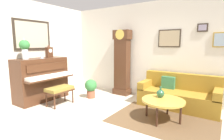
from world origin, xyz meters
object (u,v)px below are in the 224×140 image
piano (42,79)px  couch (178,95)px  grandfather_clock (122,64)px  green_jug (160,93)px  flower_vase (25,47)px  coffee_table (163,101)px  mantel_clock (49,52)px  piano_bench (60,90)px  teacup (42,58)px  potted_plant (91,87)px

piano → couch: (3.39, 1.60, -0.30)m
grandfather_clock → green_jug: bearing=-33.6°
grandfather_clock → green_jug: 1.97m
flower_vase → piano: bearing=90.2°
grandfather_clock → flower_vase: (-1.61, -2.21, 0.56)m
piano → green_jug: piano is taller
coffee_table → mantel_clock: bearing=-174.9°
grandfather_clock → flower_vase: 2.79m
piano → mantel_clock: mantel_clock is taller
piano_bench → couch: bearing=31.3°
grandfather_clock → coffee_table: size_ratio=2.31×
couch → green_jug: 0.93m
flower_vase → teacup: bearing=75.4°
coffee_table → green_jug: 0.20m
piano → potted_plant: (1.04, 0.92, -0.29)m
mantel_clock → flower_vase: size_ratio=0.66×
piano_bench → couch: couch is taller
piano_bench → mantel_clock: (-0.75, 0.29, 0.97)m
coffee_table → potted_plant: bearing=171.7°
couch → coffee_table: (-0.07, -1.01, 0.10)m
piano_bench → coffee_table: size_ratio=0.80×
piano → piano_bench: 0.78m
piano → coffee_table: piano is taller
couch → green_jug: size_ratio=7.92×
green_jug → grandfather_clock: bearing=146.4°
coffee_table → mantel_clock: 3.46m
teacup → potted_plant: bearing=45.6°
mantel_clock → green_jug: 3.34m
couch → teacup: size_ratio=16.38×
piano → grandfather_clock: bearing=47.8°
coffee_table → potted_plant: (-2.28, 0.33, -0.10)m
green_jug → mantel_clock: bearing=-172.6°
teacup → green_jug: bearing=13.4°
coffee_table → teacup: (-3.20, -0.61, 0.81)m
piano_bench → green_jug: (2.45, 0.71, 0.13)m
piano_bench → couch: size_ratio=0.37×
piano → mantel_clock: (0.00, 0.29, 0.77)m
piano → couch: bearing=25.3°
piano_bench → mantel_clock: 1.26m
flower_vase → potted_plant: size_ratio=1.04×
coffee_table → mantel_clock: size_ratio=2.32×
piano_bench → flower_vase: 1.41m
piano → piano_bench: size_ratio=2.06×
piano_bench → flower_vase: size_ratio=1.21×
piano → mantel_clock: 0.82m
piano_bench → teacup: bearing=-177.6°
mantel_clock → potted_plant: mantel_clock is taller
piano_bench → mantel_clock: size_ratio=1.84×
mantel_clock → teacup: 0.37m
teacup → potted_plant: size_ratio=0.21×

